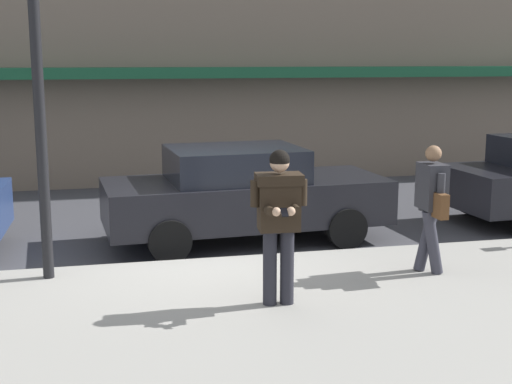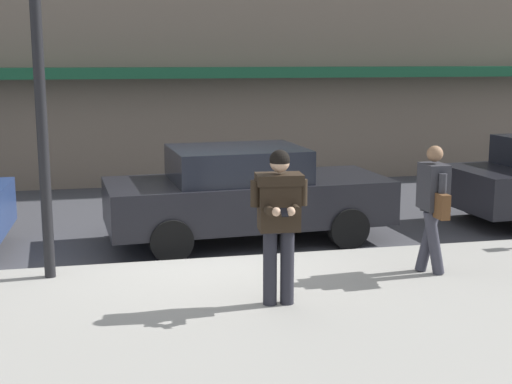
{
  "view_description": "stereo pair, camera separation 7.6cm",
  "coord_description": "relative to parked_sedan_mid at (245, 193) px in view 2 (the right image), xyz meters",
  "views": [
    {
      "loc": [
        -1.45,
        -9.9,
        2.97
      ],
      "look_at": [
        0.26,
        -2.37,
        1.49
      ],
      "focal_mm": 50.0,
      "sensor_mm": 36.0,
      "label": 1
    },
    {
      "loc": [
        -1.38,
        -9.91,
        2.97
      ],
      "look_at": [
        0.26,
        -2.37,
        1.49
      ],
      "focal_mm": 50.0,
      "sensor_mm": 36.0,
      "label": 2
    }
  ],
  "objects": [
    {
      "name": "ground_plane",
      "position": [
        -0.85,
        -1.12,
        -0.79
      ],
      "size": [
        80.0,
        80.0,
        0.0
      ],
      "primitive_type": "plane",
      "color": "#3D3D42"
    },
    {
      "name": "sidewalk",
      "position": [
        0.15,
        -3.97,
        -0.72
      ],
      "size": [
        32.0,
        5.3,
        0.14
      ],
      "primitive_type": "cube",
      "color": "#99968E",
      "rests_on": "ground"
    },
    {
      "name": "curb_paint_line",
      "position": [
        0.15,
        -1.07,
        -0.79
      ],
      "size": [
        28.0,
        0.12,
        0.01
      ],
      "primitive_type": "cube",
      "color": "silver",
      "rests_on": "ground"
    },
    {
      "name": "parked_sedan_mid",
      "position": [
        0.0,
        0.0,
        0.0
      ],
      "size": [
        4.61,
        2.15,
        1.54
      ],
      "color": "black",
      "rests_on": "ground"
    },
    {
      "name": "man_texting_on_phone",
      "position": [
        -0.3,
        -3.41,
        0.46
      ],
      "size": [
        0.65,
        0.6,
        1.81
      ],
      "color": "#23232B",
      "rests_on": "sidewalk"
    },
    {
      "name": "pedestrian_with_bag",
      "position": [
        1.96,
        -2.67,
        0.32
      ],
      "size": [
        0.33,
        0.72,
        1.7
      ],
      "color": "#33333D",
      "rests_on": "sidewalk"
    },
    {
      "name": "street_lamp_post",
      "position": [
        -2.95,
        -1.77,
        2.35
      ],
      "size": [
        0.36,
        0.36,
        4.88
      ],
      "color": "black",
      "rests_on": "sidewalk"
    }
  ]
}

